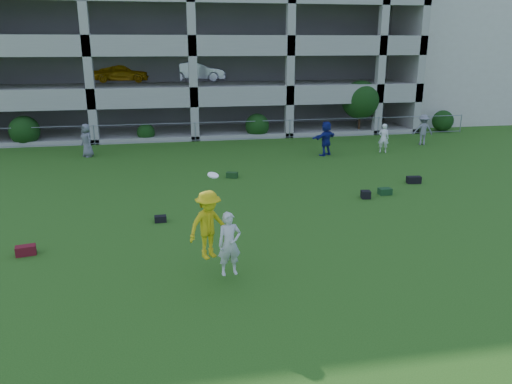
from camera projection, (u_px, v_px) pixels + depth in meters
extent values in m
plane|color=#235114|center=(247.00, 277.00, 13.00)|extent=(100.00, 100.00, 0.00)
cube|color=beige|center=(460.00, 53.00, 41.99)|extent=(16.00, 14.00, 10.00)
imported|color=slate|center=(87.00, 140.00, 26.53)|extent=(0.95, 1.03, 1.77)
imported|color=navy|center=(326.00, 138.00, 26.84)|extent=(1.75, 1.37, 1.85)
imported|color=white|center=(383.00, 138.00, 27.56)|extent=(0.69, 0.57, 1.61)
imported|color=gray|center=(423.00, 130.00, 29.66)|extent=(1.27, 0.88, 1.79)
cube|color=#520E1A|center=(26.00, 250.00, 14.34)|extent=(0.60, 0.40, 0.28)
cube|color=black|center=(160.00, 219.00, 16.99)|extent=(0.41, 0.27, 0.22)
cube|color=#163C1B|center=(385.00, 191.00, 20.06)|extent=(0.51, 0.37, 0.26)
cube|color=black|center=(366.00, 195.00, 19.57)|extent=(0.41, 0.41, 0.30)
cube|color=black|center=(414.00, 180.00, 21.68)|extent=(0.63, 0.37, 0.30)
cube|color=#183C15|center=(232.00, 175.00, 22.55)|extent=(0.58, 0.47, 0.25)
imported|color=yellow|center=(209.00, 225.00, 12.64)|extent=(1.33, 1.14, 1.79)
imported|color=silver|center=(229.00, 244.00, 12.57)|extent=(0.66, 0.48, 1.66)
cylinder|color=white|center=(213.00, 175.00, 12.04)|extent=(0.28, 0.27, 0.14)
cube|color=#9E998C|center=(182.00, 41.00, 42.09)|extent=(30.00, 0.50, 12.00)
cube|color=#9E998C|center=(379.00, 41.00, 38.36)|extent=(0.50, 14.00, 12.00)
cube|color=#9E998C|center=(189.00, 122.00, 37.42)|extent=(30.00, 14.00, 0.30)
cube|color=#9E998C|center=(187.00, 81.00, 36.56)|extent=(30.00, 14.00, 0.30)
cube|color=#9E998C|center=(186.00, 38.00, 35.70)|extent=(30.00, 14.00, 0.30)
cube|color=#9E998C|center=(194.00, 100.00, 30.29)|extent=(30.00, 0.30, 0.90)
cube|color=#9E998C|center=(192.00, 48.00, 29.42)|extent=(30.00, 0.30, 0.90)
cube|color=#9E998C|center=(86.00, 40.00, 28.32)|extent=(0.50, 0.50, 12.00)
cube|color=#9E998C|center=(192.00, 40.00, 29.39)|extent=(0.50, 0.50, 12.00)
cube|color=#9E998C|center=(290.00, 40.00, 30.45)|extent=(0.50, 0.50, 12.00)
cube|color=#9E998C|center=(382.00, 40.00, 31.52)|extent=(0.50, 0.50, 12.00)
cube|color=#605E59|center=(184.00, 41.00, 37.62)|extent=(29.00, 9.00, 11.60)
imported|color=#E6A30C|center=(120.00, 72.00, 33.63)|extent=(3.97, 1.83, 1.32)
imported|color=silver|center=(197.00, 71.00, 34.55)|extent=(4.18, 2.01, 1.32)
cylinder|color=gray|center=(94.00, 135.00, 29.64)|extent=(0.06, 0.06, 1.20)
cylinder|color=gray|center=(195.00, 132.00, 30.71)|extent=(0.06, 0.06, 1.20)
cylinder|color=gray|center=(290.00, 129.00, 31.77)|extent=(0.06, 0.06, 1.20)
cylinder|color=gray|center=(378.00, 126.00, 32.83)|extent=(0.06, 0.06, 1.20)
cylinder|color=gray|center=(461.00, 123.00, 33.90)|extent=(0.06, 0.06, 1.20)
cylinder|color=gray|center=(195.00, 123.00, 30.55)|extent=(36.00, 0.04, 0.04)
cylinder|color=gray|center=(196.00, 140.00, 30.86)|extent=(36.00, 0.04, 0.04)
sphere|color=#163D11|center=(24.00, 131.00, 29.42)|extent=(1.76, 1.76, 1.76)
sphere|color=#163D11|center=(146.00, 132.00, 30.75)|extent=(1.10, 1.10, 1.10)
sphere|color=#163D11|center=(257.00, 126.00, 31.93)|extent=(1.54, 1.54, 1.54)
cylinder|color=#382314|center=(359.00, 119.00, 33.30)|extent=(0.16, 0.16, 1.96)
sphere|color=#163D11|center=(361.00, 100.00, 32.94)|extent=(2.52, 2.52, 2.52)
sphere|color=#163D11|center=(443.00, 121.00, 34.25)|extent=(1.43, 1.43, 1.43)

